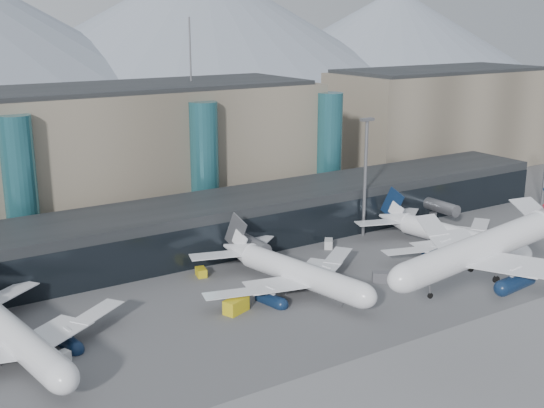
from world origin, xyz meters
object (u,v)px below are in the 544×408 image
at_px(hero_jet, 495,237).
at_px(veh_d, 329,244).
at_px(jet_parked_mid, 285,262).
at_px(jet_parked_left, 8,324).
at_px(veh_b, 201,272).
at_px(veh_h, 236,305).
at_px(jet_parked_right, 442,227).
at_px(veh_a, 60,358).
at_px(lightmast_mid, 365,171).
at_px(veh_c, 382,277).

bearing_deg(hero_jet, veh_d, 79.33).
height_order(hero_jet, jet_parked_mid, hero_jet).
xyz_separation_m(hero_jet, jet_parked_mid, (-4.99, 39.90, -14.72)).
relative_size(jet_parked_left, veh_b, 13.89).
height_order(jet_parked_left, veh_h, jet_parked_left).
bearing_deg(jet_parked_right, jet_parked_mid, 80.31).
bearing_deg(veh_a, veh_d, -3.48).
distance_m(veh_a, veh_d, 63.47).
height_order(lightmast_mid, veh_h, lightmast_mid).
bearing_deg(veh_h, jet_parked_right, -15.70).
distance_m(jet_parked_left, veh_a, 9.15).
bearing_deg(veh_a, jet_parked_right, -16.52).
relative_size(veh_a, veh_b, 1.01).
height_order(veh_a, veh_b, veh_b).
bearing_deg(veh_d, veh_c, -151.31).
xyz_separation_m(hero_jet, veh_a, (-46.31, 33.29, -18.54)).
xyz_separation_m(veh_a, veh_c, (57.07, -0.88, 0.17)).
height_order(jet_parked_mid, jet_parked_right, jet_parked_mid).
xyz_separation_m(hero_jet, veh_c, (10.75, 32.41, -18.37)).
distance_m(hero_jet, veh_c, 38.78).
distance_m(veh_a, veh_b, 36.38).
height_order(jet_parked_mid, veh_b, jet_parked_mid).
bearing_deg(jet_parked_left, veh_a, -151.67).
xyz_separation_m(jet_parked_right, veh_d, (-19.24, 12.78, -3.66)).
relative_size(jet_parked_right, veh_b, 13.78).
relative_size(hero_jet, jet_parked_mid, 0.84).
bearing_deg(veh_c, veh_a, -145.70).
bearing_deg(hero_jet, veh_c, 75.98).
bearing_deg(veh_d, veh_b, 128.85).
bearing_deg(jet_parked_right, veh_b, 66.02).
bearing_deg(jet_parked_left, veh_b, -80.07).
height_order(jet_parked_right, veh_d, jet_parked_right).
bearing_deg(jet_parked_left, veh_d, -88.00).
relative_size(lightmast_mid, jet_parked_right, 0.69).
height_order(veh_b, veh_h, veh_h).
xyz_separation_m(veh_a, veh_h, (28.61, 1.74, 0.40)).
bearing_deg(veh_d, jet_parked_left, 139.15).
bearing_deg(lightmast_mid, veh_a, -162.90).
bearing_deg(veh_h, veh_c, -26.40).
bearing_deg(jet_parked_left, jet_parked_right, -99.04).
xyz_separation_m(lightmast_mid, jet_parked_right, (7.79, -15.51, -9.89)).
relative_size(jet_parked_mid, veh_h, 8.95).
height_order(jet_parked_left, veh_b, jet_parked_left).
height_order(jet_parked_mid, veh_a, jet_parked_mid).
distance_m(hero_jet, veh_d, 57.56).
distance_m(jet_parked_left, veh_h, 34.18).
xyz_separation_m(lightmast_mid, veh_b, (-40.86, -3.11, -13.64)).
bearing_deg(veh_b, jet_parked_right, -92.18).
distance_m(jet_parked_mid, veh_b, 16.57).
distance_m(veh_b, veh_d, 29.42).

